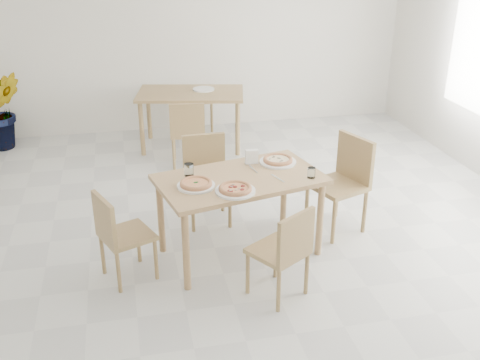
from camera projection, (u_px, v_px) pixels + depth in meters
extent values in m
plane|color=silver|center=(254.00, 243.00, 5.26)|extent=(7.00, 7.00, 0.00)
plane|color=silver|center=(196.00, 30.00, 7.80)|extent=(6.00, 0.00, 6.00)
cube|color=tan|center=(240.00, 179.00, 4.82)|extent=(1.54, 1.08, 0.04)
cylinder|color=tan|center=(186.00, 251.00, 4.46)|extent=(0.06, 0.06, 0.71)
cylinder|color=tan|center=(320.00, 219.00, 4.95)|extent=(0.06, 0.06, 0.71)
cylinder|color=tan|center=(161.00, 216.00, 5.00)|extent=(0.06, 0.06, 0.71)
cylinder|color=tan|center=(284.00, 191.00, 5.49)|extent=(0.06, 0.06, 0.71)
cube|color=#A18650|center=(278.00, 251.00, 4.39)|extent=(0.53, 0.53, 0.04)
cube|color=#A18650|center=(296.00, 236.00, 4.19)|extent=(0.35, 0.24, 0.37)
cylinder|color=#A18650|center=(276.00, 257.00, 4.69)|extent=(0.03, 0.03, 0.38)
cylinder|color=#A18650|center=(248.00, 273.00, 4.48)|extent=(0.03, 0.03, 0.38)
cylinder|color=#A18650|center=(307.00, 273.00, 4.47)|extent=(0.03, 0.03, 0.38)
cylinder|color=#A18650|center=(279.00, 291.00, 4.26)|extent=(0.03, 0.03, 0.38)
cube|color=#A18650|center=(208.00, 181.00, 5.49)|extent=(0.43, 0.43, 0.04)
cube|color=#A18650|center=(204.00, 153.00, 5.57)|extent=(0.42, 0.05, 0.40)
cylinder|color=#A18650|center=(193.00, 212.00, 5.39)|extent=(0.04, 0.04, 0.41)
cylinder|color=#A18650|center=(230.00, 208.00, 5.46)|extent=(0.04, 0.04, 0.41)
cylinder|color=#A18650|center=(188.00, 196.00, 5.71)|extent=(0.04, 0.04, 0.41)
cylinder|color=#A18650|center=(223.00, 193.00, 5.79)|extent=(0.04, 0.04, 0.41)
cube|color=#A18650|center=(127.00, 235.00, 4.61)|extent=(0.51, 0.51, 0.04)
cube|color=#A18650|center=(104.00, 219.00, 4.44)|extent=(0.18, 0.37, 0.37)
cylinder|color=#A18650|center=(156.00, 259.00, 4.66)|extent=(0.03, 0.03, 0.38)
cylinder|color=#A18650|center=(139.00, 243.00, 4.91)|extent=(0.03, 0.03, 0.38)
cylinder|color=#A18650|center=(119.00, 272.00, 4.49)|extent=(0.03, 0.03, 0.38)
cylinder|color=#A18650|center=(103.00, 254.00, 4.73)|extent=(0.03, 0.03, 0.38)
cube|color=#A18650|center=(337.00, 186.00, 5.32)|extent=(0.59, 0.59, 0.04)
cube|color=#A18650|center=(355.00, 158.00, 5.33)|extent=(0.20, 0.44, 0.44)
cylinder|color=#A18650|center=(307.00, 206.00, 5.47)|extent=(0.04, 0.04, 0.45)
cylinder|color=#A18650|center=(334.00, 222.00, 5.18)|extent=(0.04, 0.04, 0.45)
cylinder|color=#A18650|center=(337.00, 196.00, 5.67)|extent=(0.04, 0.04, 0.45)
cylinder|color=#A18650|center=(364.00, 211.00, 5.37)|extent=(0.04, 0.04, 0.45)
cylinder|color=white|center=(196.00, 186.00, 4.63)|extent=(0.31, 0.31, 0.02)
cylinder|color=white|center=(278.00, 162.00, 5.10)|extent=(0.33, 0.33, 0.02)
cylinder|color=white|center=(235.00, 191.00, 4.54)|extent=(0.33, 0.33, 0.02)
cylinder|color=#E9A66D|center=(196.00, 184.00, 4.63)|extent=(0.33, 0.33, 0.01)
torus|color=#E9A66D|center=(196.00, 183.00, 4.62)|extent=(0.33, 0.33, 0.03)
cylinder|color=#DC5826|center=(196.00, 183.00, 4.62)|extent=(0.25, 0.25, 0.01)
ellipsoid|color=#135519|center=(196.00, 182.00, 4.62)|extent=(0.05, 0.03, 0.01)
cylinder|color=#E9A66D|center=(278.00, 160.00, 5.10)|extent=(0.35, 0.35, 0.01)
torus|color=#E9A66D|center=(278.00, 159.00, 5.09)|extent=(0.35, 0.35, 0.03)
cylinder|color=#F7EECB|center=(278.00, 159.00, 5.09)|extent=(0.27, 0.27, 0.01)
cylinder|color=#E9A66D|center=(235.00, 189.00, 4.54)|extent=(0.32, 0.32, 0.01)
torus|color=#E9A66D|center=(235.00, 188.00, 4.53)|extent=(0.32, 0.32, 0.03)
cylinder|color=#DC5826|center=(235.00, 188.00, 4.53)|extent=(0.25, 0.25, 0.01)
cylinder|color=white|center=(189.00, 170.00, 4.82)|extent=(0.08, 0.08, 0.11)
cylinder|color=white|center=(311.00, 173.00, 4.79)|extent=(0.07, 0.07, 0.09)
cube|color=silver|center=(252.00, 163.00, 5.07)|extent=(0.13, 0.07, 0.01)
cube|color=white|center=(252.00, 156.00, 5.04)|extent=(0.12, 0.05, 0.12)
cube|color=silver|center=(254.00, 169.00, 4.96)|extent=(0.04, 0.18, 0.01)
cube|color=silver|center=(278.00, 178.00, 4.78)|extent=(0.08, 0.19, 0.01)
cube|color=#A18650|center=(190.00, 94.00, 7.29)|extent=(1.49, 1.04, 0.04)
cylinder|color=#A18650|center=(142.00, 129.00, 7.15)|extent=(0.06, 0.06, 0.71)
cylinder|color=#A18650|center=(238.00, 129.00, 7.16)|extent=(0.06, 0.06, 0.71)
cylinder|color=#A18650|center=(149.00, 114.00, 7.74)|extent=(0.06, 0.06, 0.71)
cylinder|color=#A18650|center=(237.00, 114.00, 7.74)|extent=(0.06, 0.06, 0.71)
cube|color=#A18650|center=(188.00, 132.00, 6.85)|extent=(0.46, 0.46, 0.04)
cube|color=#A18650|center=(187.00, 120.00, 6.60)|extent=(0.41, 0.09, 0.39)
cylinder|color=#A18650|center=(202.00, 143.00, 7.12)|extent=(0.04, 0.04, 0.40)
cylinder|color=#A18650|center=(174.00, 144.00, 7.09)|extent=(0.04, 0.04, 0.40)
cylinder|color=#A18650|center=(203.00, 153.00, 6.80)|extent=(0.04, 0.04, 0.40)
cylinder|color=#A18650|center=(174.00, 155.00, 6.77)|extent=(0.04, 0.04, 0.40)
cube|color=#A18650|center=(197.00, 99.00, 8.06)|extent=(0.46, 0.46, 0.04)
cube|color=#A18650|center=(195.00, 79.00, 8.15)|extent=(0.44, 0.06, 0.42)
cylinder|color=#A18650|center=(185.00, 119.00, 7.96)|extent=(0.04, 0.04, 0.43)
cylinder|color=#A18650|center=(212.00, 118.00, 8.02)|extent=(0.04, 0.04, 0.43)
cylinder|color=#A18650|center=(183.00, 111.00, 8.30)|extent=(0.04, 0.04, 0.43)
cylinder|color=#A18650|center=(208.00, 110.00, 8.36)|extent=(0.04, 0.04, 0.43)
cylinder|color=white|center=(204.00, 89.00, 7.38)|extent=(0.28, 0.28, 0.02)
imported|color=#1E6522|center=(2.00, 111.00, 7.35)|extent=(0.69, 0.63, 1.02)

